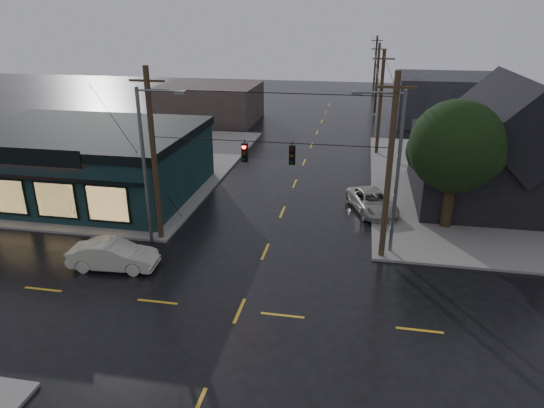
% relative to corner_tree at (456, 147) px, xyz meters
% --- Properties ---
extents(ground_plane, '(160.00, 160.00, 0.00)m').
position_rel_corner_tree_xyz_m(ground_plane, '(-10.57, -11.37, -5.27)').
color(ground_plane, black).
extents(sidewalk_nw, '(28.00, 28.00, 0.15)m').
position_rel_corner_tree_xyz_m(sidewalk_nw, '(-30.57, 8.63, -5.19)').
color(sidewalk_nw, gray).
rests_on(sidewalk_nw, ground).
extents(pizza_shop, '(16.30, 12.34, 4.90)m').
position_rel_corner_tree_xyz_m(pizza_shop, '(-25.57, 1.58, -2.71)').
color(pizza_shop, black).
rests_on(pizza_shop, ground).
extents(ne_building, '(12.60, 11.60, 8.75)m').
position_rel_corner_tree_xyz_m(ne_building, '(4.43, 5.63, -0.79)').
color(ne_building, black).
rests_on(ne_building, ground).
extents(corner_tree, '(5.60, 5.60, 7.95)m').
position_rel_corner_tree_xyz_m(corner_tree, '(0.00, 0.00, 0.00)').
color(corner_tree, black).
rests_on(corner_tree, ground).
extents(utility_pole_nw, '(2.00, 0.32, 10.15)m').
position_rel_corner_tree_xyz_m(utility_pole_nw, '(-17.07, -4.87, -5.27)').
color(utility_pole_nw, '#332616').
rests_on(utility_pole_nw, ground).
extents(utility_pole_ne, '(2.00, 0.32, 10.15)m').
position_rel_corner_tree_xyz_m(utility_pole_ne, '(-4.07, -4.87, -5.27)').
color(utility_pole_ne, '#332616').
rests_on(utility_pole_ne, ground).
extents(utility_pole_far_a, '(2.00, 0.32, 9.65)m').
position_rel_corner_tree_xyz_m(utility_pole_far_a, '(-4.07, 16.63, -5.27)').
color(utility_pole_far_a, '#332616').
rests_on(utility_pole_far_a, ground).
extents(utility_pole_far_b, '(2.00, 0.32, 9.15)m').
position_rel_corner_tree_xyz_m(utility_pole_far_b, '(-4.07, 36.63, -5.27)').
color(utility_pole_far_b, '#332616').
rests_on(utility_pole_far_b, ground).
extents(utility_pole_far_c, '(2.00, 0.32, 9.15)m').
position_rel_corner_tree_xyz_m(utility_pole_far_c, '(-4.07, 56.63, -5.27)').
color(utility_pole_far_c, '#332616').
rests_on(utility_pole_far_c, ground).
extents(span_signal_assembly, '(13.00, 0.48, 1.23)m').
position_rel_corner_tree_xyz_m(span_signal_assembly, '(-10.48, -4.87, 0.43)').
color(span_signal_assembly, black).
rests_on(span_signal_assembly, ground).
extents(streetlight_nw, '(5.40, 0.30, 9.15)m').
position_rel_corner_tree_xyz_m(streetlight_nw, '(-17.37, -5.57, -5.27)').
color(streetlight_nw, slate).
rests_on(streetlight_nw, ground).
extents(streetlight_ne, '(5.40, 0.30, 9.15)m').
position_rel_corner_tree_xyz_m(streetlight_ne, '(-3.57, -4.17, -5.27)').
color(streetlight_ne, slate).
rests_on(streetlight_ne, ground).
extents(bg_building_west, '(12.00, 10.00, 4.40)m').
position_rel_corner_tree_xyz_m(bg_building_west, '(-24.57, 28.63, -3.07)').
color(bg_building_west, '#3E312D').
rests_on(bg_building_west, ground).
extents(bg_building_east, '(14.00, 12.00, 5.60)m').
position_rel_corner_tree_xyz_m(bg_building_east, '(5.43, 33.63, -2.47)').
color(bg_building_east, '#222327').
rests_on(bg_building_east, ground).
extents(sedan_cream, '(4.75, 1.96, 1.53)m').
position_rel_corner_tree_xyz_m(sedan_cream, '(-18.11, -8.71, -4.50)').
color(sedan_cream, '#B9B9A2').
rests_on(sedan_cream, ground).
extents(suv_silver, '(3.98, 5.61, 1.42)m').
position_rel_corner_tree_xyz_m(suv_silver, '(-4.57, 1.89, -4.55)').
color(suv_silver, '#A4A598').
rests_on(suv_silver, ground).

